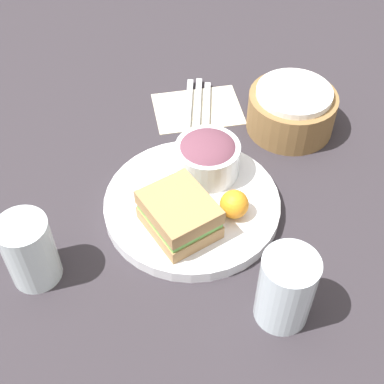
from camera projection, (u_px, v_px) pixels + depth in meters
ground_plane at (192, 209)px, 0.88m from camera, size 4.00×4.00×0.00m
plate at (192, 205)px, 0.87m from camera, size 0.29×0.29×0.02m
sandwich at (179, 215)px, 0.81m from camera, size 0.14×0.13×0.06m
salad_bowl at (208, 156)px, 0.88m from camera, size 0.11×0.11×0.07m
dressing_cup at (148, 185)px, 0.86m from camera, size 0.06×0.06×0.04m
orange_wedge at (234, 204)px, 0.83m from camera, size 0.05×0.05×0.05m
drink_glass at (286, 289)px, 0.71m from camera, size 0.08×0.08×0.12m
bread_basket at (291, 110)px, 0.99m from camera, size 0.16×0.16×0.09m
napkin at (198, 109)px, 1.05m from camera, size 0.12×0.17×0.00m
fork at (189, 107)px, 1.05m from camera, size 0.17×0.05×0.01m
knife at (198, 107)px, 1.05m from camera, size 0.18×0.05×0.01m
spoon at (207, 107)px, 1.05m from camera, size 0.15×0.05×0.01m
water_glass at (29, 251)px, 0.76m from camera, size 0.07×0.07×0.11m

